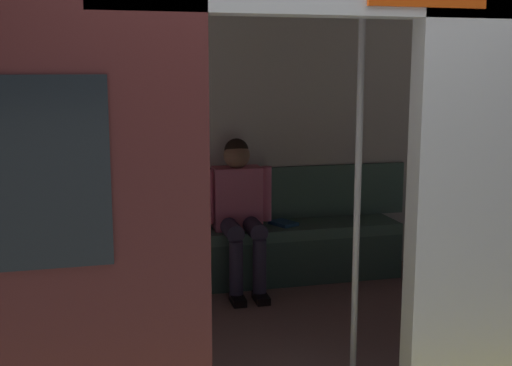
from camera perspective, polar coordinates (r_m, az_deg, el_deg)
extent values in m
cube|color=silver|center=(3.40, 20.45, -1.99)|extent=(0.96, 0.12, 2.16)
cube|color=black|center=(3.35, 20.82, 2.33)|extent=(0.53, 0.02, 0.55)
cube|color=gray|center=(4.51, -1.03, -12.84)|extent=(6.08, 2.62, 0.01)
cube|color=silver|center=(5.48, -4.32, 2.90)|extent=(6.08, 0.10, 2.16)
cube|color=#4C7566|center=(5.48, -4.15, -1.18)|extent=(3.52, 0.06, 0.45)
cube|color=white|center=(4.17, -1.12, 15.23)|extent=(4.48, 0.16, 0.03)
cube|color=#4C7566|center=(5.33, -3.68, -4.47)|extent=(3.12, 0.44, 0.09)
cube|color=#39574C|center=(5.20, -3.22, -7.51)|extent=(3.12, 0.04, 0.38)
cube|color=pink|center=(5.28, -1.66, -1.30)|extent=(0.39, 0.23, 0.50)
sphere|color=#8C664C|center=(5.22, -1.68, 2.41)|extent=(0.21, 0.21, 0.21)
sphere|color=black|center=(5.23, -1.70, 2.82)|extent=(0.19, 0.19, 0.19)
cylinder|color=pink|center=(5.30, 0.90, -0.93)|extent=(0.08, 0.08, 0.44)
cylinder|color=pink|center=(5.20, -4.13, -1.15)|extent=(0.08, 0.08, 0.44)
cylinder|color=#38334C|center=(5.15, -0.22, -3.86)|extent=(0.15, 0.40, 0.14)
cylinder|color=#38334C|center=(5.11, -2.18, -3.96)|extent=(0.15, 0.40, 0.14)
cylinder|color=#38334C|center=(5.03, 0.30, -7.32)|extent=(0.10, 0.10, 0.43)
cylinder|color=#38334C|center=(5.00, -1.72, -7.45)|extent=(0.10, 0.10, 0.43)
cube|color=black|center=(5.06, 0.44, -9.92)|extent=(0.11, 0.22, 0.06)
cube|color=black|center=(5.02, -1.59, -10.08)|extent=(0.11, 0.22, 0.06)
cube|color=maroon|center=(5.25, -6.68, -3.26)|extent=(0.26, 0.14, 0.17)
cube|color=maroon|center=(5.18, -6.56, -3.54)|extent=(0.02, 0.01, 0.14)
cube|color=#26598C|center=(5.45, 2.38, -3.49)|extent=(0.23, 0.26, 0.03)
cylinder|color=silver|center=(3.25, -4.47, -2.10)|extent=(0.04, 0.04, 2.14)
cylinder|color=silver|center=(3.55, 8.76, -1.14)|extent=(0.04, 0.04, 2.14)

